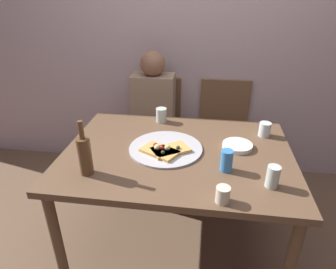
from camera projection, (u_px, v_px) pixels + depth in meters
name	position (u px, v px, depth m)	size (l,w,h in m)	color
ground_plane	(176.00, 240.00, 2.12)	(8.00, 8.00, 0.00)	brown
back_wall	(193.00, 30.00, 2.48)	(6.00, 0.10, 2.60)	#B29EA3
dining_table	(177.00, 162.00, 1.82)	(1.37, 1.00, 0.75)	brown
pizza_tray	(166.00, 148.00, 1.80)	(0.45, 0.45, 0.01)	#ADADB2
pizza_slice_last	(159.00, 151.00, 1.74)	(0.26, 0.22, 0.05)	tan
pizza_slice_extra	(170.00, 150.00, 1.75)	(0.26, 0.23, 0.05)	tan
wine_bottle	(85.00, 155.00, 1.52)	(0.07, 0.07, 0.31)	brown
tumbler_near	(265.00, 129.00, 1.94)	(0.08, 0.08, 0.09)	silver
tumbler_far	(273.00, 177.00, 1.44)	(0.07, 0.07, 0.12)	#B7C6BC
wine_glass	(161.00, 115.00, 2.14)	(0.08, 0.08, 0.10)	#B7C6BC
short_glass	(223.00, 195.00, 1.35)	(0.07, 0.07, 0.08)	beige
soda_can	(227.00, 161.00, 1.57)	(0.07, 0.07, 0.12)	#337AC1
plate_stack	(237.00, 146.00, 1.81)	(0.18, 0.18, 0.03)	white
chair_left	(155.00, 121.00, 2.72)	(0.44, 0.44, 0.90)	brown
chair_right	(223.00, 125.00, 2.64)	(0.44, 0.44, 0.90)	brown
guest_in_sweater	(152.00, 115.00, 2.52)	(0.36, 0.56, 1.17)	#937A60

